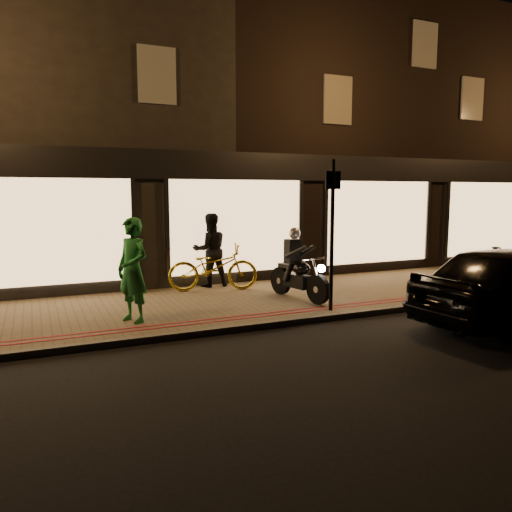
{
  "coord_description": "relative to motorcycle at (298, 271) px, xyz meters",
  "views": [
    {
      "loc": [
        -4.84,
        -8.01,
        2.49
      ],
      "look_at": [
        -0.41,
        1.85,
        1.1
      ],
      "focal_mm": 35.0,
      "sensor_mm": 36.0,
      "label": 1
    }
  ],
  "objects": [
    {
      "name": "sidewalk",
      "position": [
        -0.5,
        0.39,
        -0.67
      ],
      "size": [
        50.0,
        4.0,
        0.12
      ],
      "primitive_type": "cube",
      "color": "brown",
      "rests_on": "ground"
    },
    {
      "name": "bicycle_gold",
      "position": [
        -1.41,
        1.65,
        -0.05
      ],
      "size": [
        2.27,
        1.23,
        1.13
      ],
      "primitive_type": "imported",
      "rotation": [
        0.0,
        0.0,
        1.33
      ],
      "color": "gold",
      "rests_on": "sidewalk"
    },
    {
      "name": "kerb_stone",
      "position": [
        -0.5,
        -1.56,
        -0.67
      ],
      "size": [
        50.0,
        0.14,
        0.12
      ],
      "primitive_type": "cube",
      "color": "#59544C",
      "rests_on": "ground"
    },
    {
      "name": "bicycle_dark",
      "position": [
        5.24,
        -1.06,
        -0.09
      ],
      "size": [
        1.81,
        0.98,
        1.05
      ],
      "primitive_type": "imported",
      "rotation": [
        0.0,
        0.0,
        1.27
      ],
      "color": "black",
      "rests_on": "sidewalk"
    },
    {
      "name": "person_dark",
      "position": [
        -1.29,
        2.19,
        0.31
      ],
      "size": [
        0.92,
        0.73,
        1.84
      ],
      "primitive_type": "imported",
      "rotation": [
        0.0,
        0.0,
        3.1
      ],
      "color": "black",
      "rests_on": "sidewalk"
    },
    {
      "name": "red_kerb_lines",
      "position": [
        -0.5,
        -1.06,
        -0.61
      ],
      "size": [
        50.0,
        0.26,
        0.01
      ],
      "color": "maroon",
      "rests_on": "sidewalk"
    },
    {
      "name": "motorcycle",
      "position": [
        0.0,
        0.0,
        0.0
      ],
      "size": [
        0.68,
        1.93,
        1.59
      ],
      "rotation": [
        0.0,
        0.0,
        0.18
      ],
      "color": "black",
      "rests_on": "sidewalk"
    },
    {
      "name": "sign_post",
      "position": [
        0.07,
        -1.25,
        1.06
      ],
      "size": [
        0.35,
        0.08,
        3.0
      ],
      "rotation": [
        0.0,
        0.0,
        0.06
      ],
      "color": "black",
      "rests_on": "sidewalk"
    },
    {
      "name": "building_row",
      "position": [
        -0.5,
        7.38,
        3.51
      ],
      "size": [
        48.0,
        10.11,
        8.5
      ],
      "color": "black",
      "rests_on": "ground"
    },
    {
      "name": "person_green",
      "position": [
        -3.71,
        -0.52,
        0.35
      ],
      "size": [
        0.75,
        0.84,
        1.92
      ],
      "primitive_type": "imported",
      "rotation": [
        0.0,
        0.0,
        -1.04
      ],
      "color": "#207933",
      "rests_on": "sidewalk"
    },
    {
      "name": "ground",
      "position": [
        -0.5,
        -1.61,
        -0.73
      ],
      "size": [
        90.0,
        90.0,
        0.0
      ],
      "primitive_type": "plane",
      "color": "black",
      "rests_on": "ground"
    }
  ]
}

